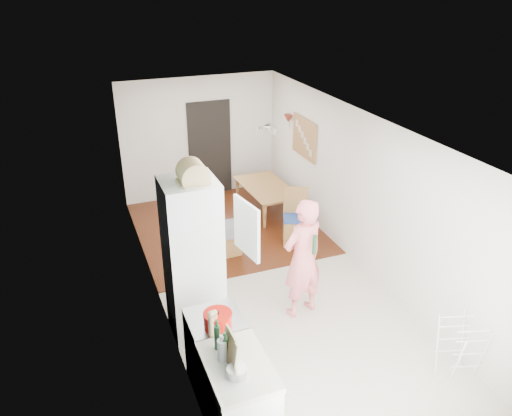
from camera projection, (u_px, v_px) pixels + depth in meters
room_shell at (264, 207)px, 7.24m from camera, size 3.20×7.00×2.50m
floor at (263, 279)px, 7.78m from camera, size 3.20×7.00×0.01m
wood_floor_overlay at (226, 227)px, 9.33m from camera, size 3.20×3.30×0.01m
sage_wall_panel at (189, 259)px, 4.78m from camera, size 0.02×3.00×1.30m
tile_splashback at (208, 353)px, 4.62m from camera, size 0.02×1.90×0.50m
doorway_recess at (210, 149)px, 10.34m from camera, size 0.90×0.04×2.00m
base_cabinet at (238, 401)px, 5.03m from camera, size 0.60×0.90×0.86m
worktop at (238, 366)px, 4.83m from camera, size 0.62×0.92×0.06m
range_cooker at (216, 352)px, 5.65m from camera, size 0.60×0.60×0.88m
cooker_top at (215, 320)px, 5.45m from camera, size 0.60×0.60×0.04m
fridge_housing at (193, 260)px, 6.25m from camera, size 0.66×0.66×2.15m
fridge_door at (247, 228)px, 5.99m from camera, size 0.14×0.56×0.70m
fridge_interior at (215, 222)px, 6.14m from camera, size 0.02×0.52×0.66m
pinboard at (305, 138)px, 9.22m from camera, size 0.03×0.90×0.70m
pinboard_frame at (304, 138)px, 9.22m from camera, size 0.00×0.94×0.74m
wall_sconce at (288, 118)px, 9.67m from camera, size 0.18×0.18×0.16m
person at (303, 249)px, 6.60m from camera, size 0.84×0.66×2.04m
dining_table at (268, 200)px, 9.89m from camera, size 0.76×1.31×0.45m
dining_chair at (296, 217)px, 8.61m from camera, size 0.54×0.54×0.99m
stool at (230, 243)px, 8.39m from camera, size 0.32×0.32×0.40m
grey_drape at (232, 229)px, 8.24m from camera, size 0.43×0.43×0.18m
drying_rack at (460, 349)px, 5.79m from camera, size 0.48×0.45×0.76m
bread_bin at (193, 174)px, 5.70m from camera, size 0.37×0.36×0.19m
red_casserole at (218, 320)px, 5.27m from camera, size 0.35×0.35×0.18m
steel_pan at (237, 372)px, 4.65m from camera, size 0.24×0.24×0.10m
held_bottle at (315, 245)px, 6.39m from camera, size 0.06×0.06×0.26m
bottle_a at (217, 337)px, 4.95m from camera, size 0.07×0.07×0.28m
bottle_b at (225, 349)px, 4.81m from camera, size 0.08×0.08×0.26m
bottle_c at (222, 350)px, 4.81m from camera, size 0.10×0.10×0.24m
pepper_mill_front at (211, 326)px, 5.14m from camera, size 0.07×0.07×0.24m
pepper_mill_back at (215, 323)px, 5.19m from camera, size 0.06×0.06×0.22m
chopping_boards at (231, 349)px, 4.74m from camera, size 0.10×0.26×0.35m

